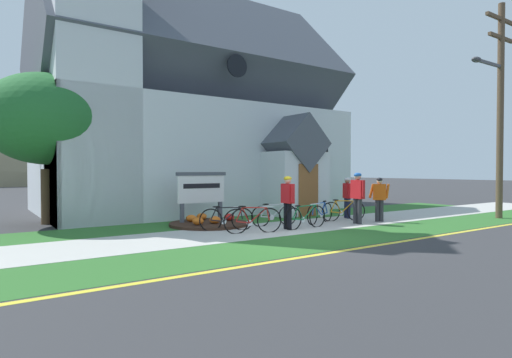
% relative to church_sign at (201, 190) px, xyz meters
% --- Properties ---
extents(ground, '(140.00, 140.00, 0.00)m').
position_rel_church_sign_xyz_m(ground, '(1.02, -0.11, -1.18)').
color(ground, '#333335').
extents(sidewalk_slab, '(32.00, 2.67, 0.01)m').
position_rel_church_sign_xyz_m(sidewalk_slab, '(2.20, -2.40, -1.17)').
color(sidewalk_slab, '#B7B5AD').
rests_on(sidewalk_slab, ground).
extents(grass_verge, '(32.00, 2.24, 0.01)m').
position_rel_church_sign_xyz_m(grass_verge, '(2.20, -4.86, -1.18)').
color(grass_verge, '#2D6628').
rests_on(grass_verge, ground).
extents(church_lawn, '(24.00, 2.30, 0.01)m').
position_rel_church_sign_xyz_m(church_lawn, '(2.20, 0.08, -1.18)').
color(church_lawn, '#2D6628').
rests_on(church_lawn, ground).
extents(curb_paint_stripe, '(28.00, 0.16, 0.01)m').
position_rel_church_sign_xyz_m(curb_paint_stripe, '(2.20, -6.13, -1.18)').
color(curb_paint_stripe, yellow).
rests_on(curb_paint_stripe, ground).
extents(church_building, '(13.59, 9.92, 13.77)m').
position_rel_church_sign_xyz_m(church_building, '(1.73, 4.97, 3.42)').
color(church_building, silver).
rests_on(church_building, ground).
extents(church_sign, '(1.85, 0.14, 1.78)m').
position_rel_church_sign_xyz_m(church_sign, '(0.00, 0.00, 0.00)').
color(church_sign, '#474C56').
rests_on(church_sign, ground).
extents(flower_bed, '(2.63, 2.63, 0.34)m').
position_rel_church_sign_xyz_m(flower_bed, '(0.00, -0.51, -1.10)').
color(flower_bed, '#382319').
rests_on(flower_bed, ground).
extents(bicycle_blue, '(1.66, 0.64, 0.84)m').
position_rel_church_sign_xyz_m(bicycle_blue, '(0.26, -2.75, -0.79)').
color(bicycle_blue, black).
rests_on(bicycle_blue, ground).
extents(bicycle_green, '(1.60, 0.62, 0.78)m').
position_rel_church_sign_xyz_m(bicycle_green, '(-0.10, -1.86, -0.82)').
color(bicycle_green, black).
rests_on(bicycle_green, ground).
extents(bicycle_orange, '(1.68, 0.57, 0.79)m').
position_rel_church_sign_xyz_m(bicycle_orange, '(3.50, -2.19, -0.82)').
color(bicycle_orange, black).
rests_on(bicycle_orange, ground).
extents(bicycle_yellow, '(1.71, 0.30, 0.77)m').
position_rel_church_sign_xyz_m(bicycle_yellow, '(1.77, -1.81, -0.82)').
color(bicycle_yellow, black).
rests_on(bicycle_yellow, ground).
extents(bicycle_silver, '(1.63, 0.63, 0.81)m').
position_rel_church_sign_xyz_m(bicycle_silver, '(4.63, -2.21, -0.81)').
color(bicycle_silver, black).
rests_on(bicycle_silver, ground).
extents(bicycle_white, '(1.79, 0.15, 0.78)m').
position_rel_church_sign_xyz_m(bicycle_white, '(2.17, -2.92, -0.81)').
color(bicycle_white, black).
rests_on(bicycle_white, ground).
extents(cyclist_in_white_jersey, '(0.29, 0.73, 1.76)m').
position_rel_church_sign_xyz_m(cyclist_in_white_jersey, '(4.38, -3.10, -0.13)').
color(cyclist_in_white_jersey, '#2D2D33').
rests_on(cyclist_in_white_jersey, ground).
extents(cyclist_in_yellow_jersey, '(0.37, 0.61, 1.57)m').
position_rel_church_sign_xyz_m(cyclist_in_yellow_jersey, '(5.34, -1.73, -0.27)').
color(cyclist_in_yellow_jersey, '#191E38').
rests_on(cyclist_in_yellow_jersey, ground).
extents(cyclist_in_green_jersey, '(0.45, 0.65, 1.58)m').
position_rel_church_sign_xyz_m(cyclist_in_green_jersey, '(5.50, -3.12, -0.26)').
color(cyclist_in_green_jersey, '#2D2D33').
rests_on(cyclist_in_green_jersey, ground).
extents(cyclist_in_red_jersey, '(0.27, 0.67, 1.67)m').
position_rel_church_sign_xyz_m(cyclist_in_red_jersey, '(1.57, -2.77, -0.20)').
color(cyclist_in_red_jersey, black).
rests_on(cyclist_in_red_jersey, ground).
extents(utility_pole, '(3.12, 0.28, 8.20)m').
position_rel_church_sign_xyz_m(utility_pole, '(10.09, -5.01, 3.37)').
color(utility_pole, brown).
rests_on(utility_pole, ground).
extents(roadside_conifer, '(2.85, 2.85, 7.77)m').
position_rel_church_sign_xyz_m(roadside_conifer, '(8.74, 6.31, 3.84)').
color(roadside_conifer, '#4C3823').
rests_on(roadside_conifer, ground).
extents(yard_deciduous_tree, '(4.09, 4.09, 5.14)m').
position_rel_church_sign_xyz_m(yard_deciduous_tree, '(-4.40, 2.94, 2.40)').
color(yard_deciduous_tree, '#4C3823').
rests_on(yard_deciduous_tree, ground).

